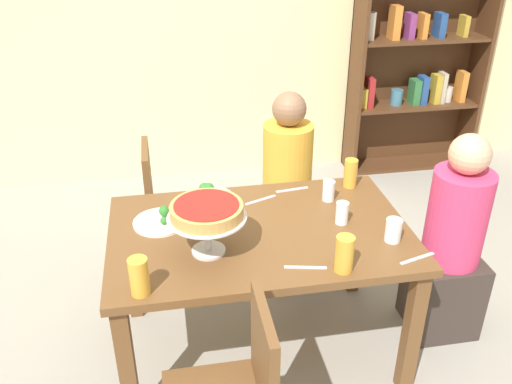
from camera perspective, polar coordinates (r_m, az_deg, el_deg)
ground_plane at (r=3.06m, az=0.35°, el=-15.73°), size 12.00×12.00×0.00m
rear_partition at (r=4.43m, az=-5.11°, el=18.91°), size 8.00×0.12×2.80m
dining_table at (r=2.65m, az=0.39°, el=-5.75°), size 1.41×0.90×0.74m
bookshelf at (r=4.77m, az=16.77°, el=15.50°), size 1.10×0.30×2.21m
diner_far_right at (r=3.42m, az=3.20°, el=-0.22°), size 0.34×0.34×1.15m
diner_head_east at (r=3.06m, az=19.52°, el=-5.86°), size 0.34×0.34×1.15m
chair_far_left at (r=3.35m, az=-9.01°, el=-1.34°), size 0.40×0.40×0.87m
deep_dish_pizza_stand at (r=2.35m, az=-5.13°, el=-2.22°), size 0.34×0.34×0.24m
salad_plate_near_diner at (r=2.68m, az=-9.84°, el=-2.95°), size 0.26×0.26×0.07m
salad_plate_far_diner at (r=2.86m, az=-4.79°, el=-0.25°), size 0.23×0.23×0.07m
beer_glass_amber_tall at (r=2.98m, az=9.79°, el=1.93°), size 0.07×0.07×0.16m
beer_glass_amber_short at (r=2.21m, az=-12.04°, el=-8.58°), size 0.08×0.08×0.16m
beer_glass_amber_spare at (r=2.32m, az=9.16°, el=-6.36°), size 0.08×0.08×0.16m
water_glass_clear_near at (r=2.57m, az=14.07°, el=-3.87°), size 0.07×0.07×0.11m
water_glass_clear_far at (r=2.65m, az=8.92°, el=-2.16°), size 0.06×0.06×0.11m
water_glass_clear_spare at (r=2.84m, az=7.55°, el=0.14°), size 0.06×0.06×0.11m
cutlery_fork_near at (r=2.36m, az=5.16°, el=-7.81°), size 0.18×0.05×0.00m
cutlery_knife_near at (r=2.50m, az=16.40°, el=-6.64°), size 0.18×0.07×0.00m
cutlery_fork_far at (r=2.84m, az=0.47°, el=-0.84°), size 0.17×0.08×0.00m
cutlery_knife_far at (r=2.94m, az=3.77°, el=0.24°), size 0.18×0.04×0.00m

